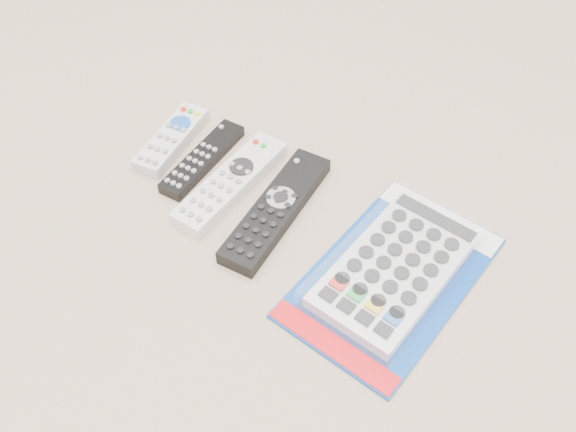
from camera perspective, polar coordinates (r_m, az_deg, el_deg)
The scene contains 5 objects.
remote_small_grey at distance 1.01m, azimuth -10.31°, elevation 6.74°, with size 0.06×0.16×0.02m.
remote_slim_black at distance 0.98m, azimuth -7.63°, elevation 5.05°, with size 0.04×0.17×0.02m.
remote_silver_dvd at distance 0.93m, azimuth -5.12°, elevation 2.98°, with size 0.06×0.21×0.02m.
remote_large_black at distance 0.89m, azimuth -1.06°, elevation 0.60°, with size 0.07×0.23×0.03m.
jumbo_remote_packaged at distance 0.83m, azimuth 9.48°, elevation -4.57°, with size 0.21×0.31×0.04m.
Camera 1 is at (0.33, -0.48, 0.68)m, focal length 40.00 mm.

